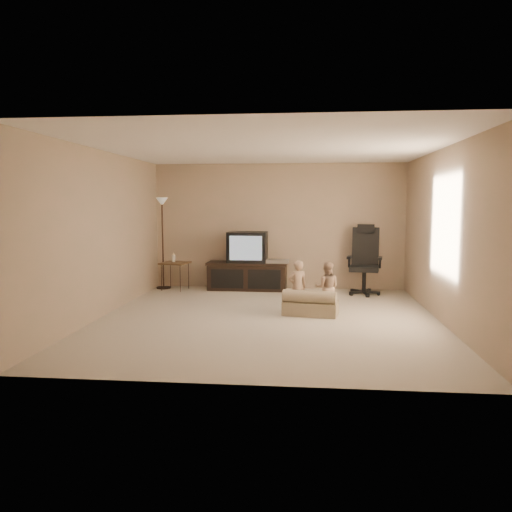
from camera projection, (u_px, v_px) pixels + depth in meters
The scene contains 9 objects.
floor at pixel (268, 319), 7.42m from camera, with size 5.50×5.50×0.00m, color beige.
room_shell at pixel (268, 216), 7.26m from camera, with size 5.50×5.50×5.50m.
tv_stand at pixel (248, 266), 9.90m from camera, with size 1.62×0.62×1.15m.
office_chair at pixel (365, 269), 9.38m from camera, with size 0.70×0.73×1.32m.
side_table at pixel (175, 263), 9.85m from camera, with size 0.58×0.58×0.75m.
floor_lamp at pixel (162, 222), 9.93m from camera, with size 0.28×0.28×1.83m.
child_sofa at pixel (310, 305), 7.63m from camera, with size 0.88×0.59×0.40m.
toddler_left at pixel (298, 287), 7.78m from camera, with size 0.30×0.22×0.83m, color tan.
toddler_right at pixel (327, 288), 7.78m from camera, with size 0.39×0.21×0.80m, color tan.
Camera 1 is at (0.55, -7.26, 1.70)m, focal length 35.00 mm.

